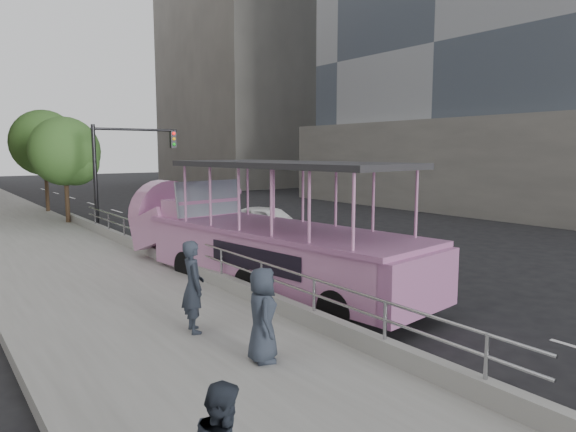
% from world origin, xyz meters
% --- Properties ---
extents(ground, '(160.00, 160.00, 0.00)m').
position_xyz_m(ground, '(0.00, 0.00, 0.00)').
color(ground, black).
extents(sidewalk, '(5.50, 80.00, 0.30)m').
position_xyz_m(sidewalk, '(-5.75, 10.00, 0.15)').
color(sidewalk, '#9E9E98').
rests_on(sidewalk, ground).
extents(kerb_wall, '(0.24, 30.00, 0.36)m').
position_xyz_m(kerb_wall, '(-3.12, 2.00, 0.48)').
color(kerb_wall, '#999994').
rests_on(kerb_wall, sidewalk).
extents(guardrail, '(0.07, 22.00, 0.71)m').
position_xyz_m(guardrail, '(-3.12, 2.00, 1.14)').
color(guardrail, '#A0A0A4').
rests_on(guardrail, kerb_wall).
extents(duck_boat, '(4.18, 11.38, 3.70)m').
position_xyz_m(duck_boat, '(-1.75, 0.55, 1.37)').
color(duck_boat, black).
rests_on(duck_boat, ground).
extents(car, '(3.31, 4.85, 1.53)m').
position_xyz_m(car, '(3.11, 7.03, 0.77)').
color(car, white).
rests_on(car, ground).
extents(pedestrian_near, '(0.58, 0.76, 1.90)m').
position_xyz_m(pedestrian_near, '(-5.27, -2.73, 1.25)').
color(pedestrian_near, '#29313D').
rests_on(pedestrian_near, sidewalk).
extents(pedestrian_far, '(0.82, 0.97, 1.68)m').
position_xyz_m(pedestrian_far, '(-4.94, -4.80, 1.14)').
color(pedestrian_far, '#29313D').
rests_on(pedestrian_far, sidewalk).
extents(parking_sign, '(0.24, 0.54, 2.54)m').
position_xyz_m(parking_sign, '(-2.56, 3.00, 1.61)').
color(parking_sign, black).
rests_on(parking_sign, ground).
extents(traffic_signal, '(4.20, 0.32, 5.20)m').
position_xyz_m(traffic_signal, '(-1.70, 12.50, 3.50)').
color(traffic_signal, black).
rests_on(traffic_signal, ground).
extents(street_tree_near, '(3.52, 3.52, 5.72)m').
position_xyz_m(street_tree_near, '(-3.30, 15.93, 3.82)').
color(street_tree_near, '#392A1A').
rests_on(street_tree_near, ground).
extents(street_tree_far, '(3.97, 3.97, 6.45)m').
position_xyz_m(street_tree_far, '(-3.10, 21.93, 4.31)').
color(street_tree_far, '#392A1A').
rests_on(street_tree_far, ground).
extents(tower_podium, '(26.00, 26.00, 6.00)m').
position_xyz_m(tower_podium, '(30.00, 10.00, 3.00)').
color(tower_podium, gray).
rests_on(tower_podium, ground).
extents(midrise_stone_a, '(20.00, 20.00, 32.00)m').
position_xyz_m(midrise_stone_a, '(26.00, 42.00, 16.00)').
color(midrise_stone_a, gray).
rests_on(midrise_stone_a, ground).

